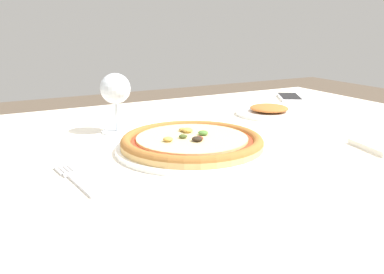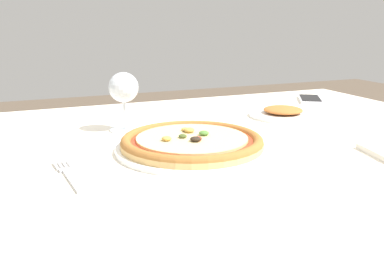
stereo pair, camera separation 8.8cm
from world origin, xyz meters
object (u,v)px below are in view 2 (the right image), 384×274
cell_phone (310,99)px  side_plate (283,113)px  dining_table (259,174)px  pizza_plate (192,143)px  wine_glass_far_left (124,90)px  fork (69,175)px

cell_phone → side_plate: 0.28m
dining_table → cell_phone: bearing=41.0°
dining_table → pizza_plate: (-0.18, -0.02, 0.10)m
wine_glass_far_left → cell_phone: wine_glass_far_left is taller
pizza_plate → fork: bearing=-167.7°
wine_glass_far_left → cell_phone: (0.67, 0.15, -0.10)m
fork → side_plate: bearing=22.8°
wine_glass_far_left → side_plate: 0.46m
cell_phone → side_plate: size_ratio=0.85×
cell_phone → side_plate: side_plate is taller
pizza_plate → cell_phone: pizza_plate is taller
pizza_plate → wine_glass_far_left: bearing=111.7°
wine_glass_far_left → dining_table: bearing=-37.0°
dining_table → side_plate: (0.18, 0.18, 0.09)m
pizza_plate → dining_table: bearing=6.5°
side_plate → pizza_plate: bearing=-150.5°
wine_glass_far_left → side_plate: bearing=-2.1°
fork → cell_phone: (0.84, 0.43, 0.00)m
fork → side_plate: 0.67m
dining_table → wine_glass_far_left: (-0.27, 0.20, 0.18)m
fork → pizza_plate: bearing=12.3°
dining_table → side_plate: bearing=45.1°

